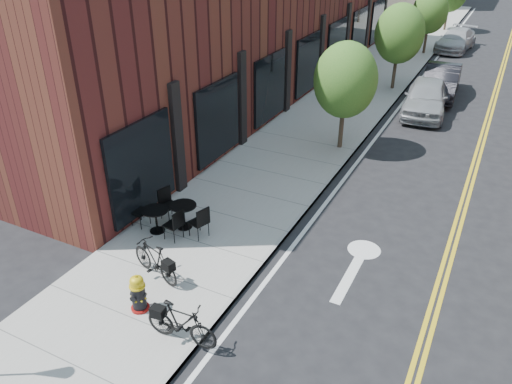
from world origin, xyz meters
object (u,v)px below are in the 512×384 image
Objects in this scene: bicycle_left at (155,260)px; parked_car_c at (456,40)px; fire_hydrant at (138,293)px; bistro_set_c at (156,217)px; parked_car_a at (426,97)px; bistro_set_b at (184,213)px; parked_car_b at (441,81)px; bicycle_right at (181,323)px.

bicycle_left is 0.35× the size of parked_car_c.
fire_hydrant is 3.03m from bistro_set_c.
bicycle_left is 27.46m from parked_car_c.
fire_hydrant is 0.21× the size of parked_car_a.
bistro_set_b is 25.48m from parked_car_c.
bicycle_right is at bearing -99.10° from parked_car_b.
parked_car_b is 10.06m from parked_car_c.
parked_car_a is 0.98× the size of parked_car_b.
parked_car_b is (4.76, 15.70, 0.16)m from bistro_set_c.
parked_car_c is (-0.49, 12.81, -0.09)m from parked_car_a.
bistro_set_b is 0.40× the size of parked_car_a.
bistro_set_b is (-0.62, 2.07, -0.02)m from bicycle_left.
parked_car_b reaches higher than bistro_set_c.
bistro_set_b is (-0.98, 3.13, 0.03)m from fire_hydrant.
fire_hydrant reaches higher than bistro_set_c.
bicycle_right is 0.36× the size of parked_car_b.
parked_car_a is (4.04, 12.42, 0.16)m from bistro_set_b.
parked_car_a reaches higher than bistro_set_b.
bistro_set_b is 1.04× the size of bistro_set_c.
parked_car_a is at bearing -81.90° from parked_car_c.
bicycle_left reaches higher than fire_hydrant.
bistro_set_c is at bearing 104.97° from fire_hydrant.
fire_hydrant is 1.40m from bicycle_right.
parked_car_a is (1.72, 15.91, 0.14)m from bicycle_right.
bicycle_right is (1.71, -1.42, -0.00)m from bicycle_left.
bistro_set_b is 15.78m from parked_car_b.
bicycle_left is 14.89m from parked_car_a.
parked_car_a is 0.97× the size of parked_car_c.
parked_car_c is at bearing 69.81° from fire_hydrant.
fire_hydrant is 18.61m from parked_car_b.
bicycle_right is at bearing -86.53° from parked_car_c.
bicycle_left is at bearing -90.23° from parked_car_c.
bistro_set_b is at bearing 30.30° from bicycle_right.
fire_hydrant is at bearing -55.60° from bistro_set_b.
fire_hydrant and bistro_set_b have the same top height.
bistro_set_c is at bearing -110.17° from parked_car_b.
bicycle_right is 4.14m from bistro_set_c.
parked_car_a reaches higher than bistro_set_c.
bicycle_left reaches higher than bicycle_right.
fire_hydrant is at bearing -103.35° from parked_car_b.
parked_car_b is (3.61, 17.27, 0.13)m from bicycle_left.
bicycle_right reaches higher than bistro_set_b.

